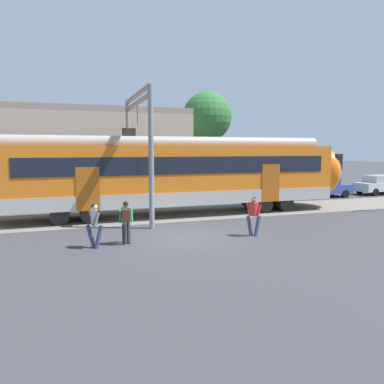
% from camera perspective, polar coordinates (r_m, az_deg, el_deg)
% --- Properties ---
extents(ground_plane, '(160.00, 160.00, 0.00)m').
position_cam_1_polar(ground_plane, '(15.45, -0.96, -7.07)').
color(ground_plane, '#38383D').
extents(commuter_train, '(38.05, 3.07, 4.73)m').
position_cam_1_polar(commuter_train, '(20.06, -26.09, 1.93)').
color(commuter_train, '#B2ADA8').
rests_on(commuter_train, ground).
extents(pedestrian_grey, '(0.63, 0.56, 1.67)m').
position_cam_1_polar(pedestrian_grey, '(14.25, -14.65, -4.48)').
color(pedestrian_grey, navy).
rests_on(pedestrian_grey, ground).
extents(pedestrian_green, '(0.57, 0.63, 1.67)m').
position_cam_1_polar(pedestrian_green, '(14.57, -10.01, -4.02)').
color(pedestrian_green, '#28282D').
rests_on(pedestrian_green, ground).
extents(pedestrian_red, '(0.71, 0.53, 1.67)m').
position_cam_1_polar(pedestrian_red, '(15.90, 9.38, -3.22)').
color(pedestrian_red, navy).
rests_on(pedestrian_red, ground).
extents(parked_car_blue, '(4.01, 1.78, 1.54)m').
position_cam_1_polar(parked_car_blue, '(30.09, 19.56, 0.72)').
color(parked_car_blue, '#284799').
rests_on(parked_car_blue, ground).
extents(parked_car_silver, '(4.08, 1.92, 1.54)m').
position_cam_1_polar(parked_car_silver, '(33.78, 26.58, 1.01)').
color(parked_car_silver, '#B7BABF').
rests_on(parked_car_silver, ground).
extents(catenary_gantry, '(0.24, 6.64, 6.53)m').
position_cam_1_polar(catenary_gantry, '(20.21, -8.28, 8.39)').
color(catenary_gantry, gray).
rests_on(catenary_gantry, ground).
extents(background_building, '(19.28, 5.00, 9.20)m').
position_cam_1_polar(background_building, '(27.02, -21.46, 5.18)').
color(background_building, '#B2A899').
rests_on(background_building, ground).
extents(street_tree_right, '(4.06, 4.06, 8.32)m').
position_cam_1_polar(street_tree_right, '(31.44, 2.32, 11.33)').
color(street_tree_right, brown).
rests_on(street_tree_right, ground).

